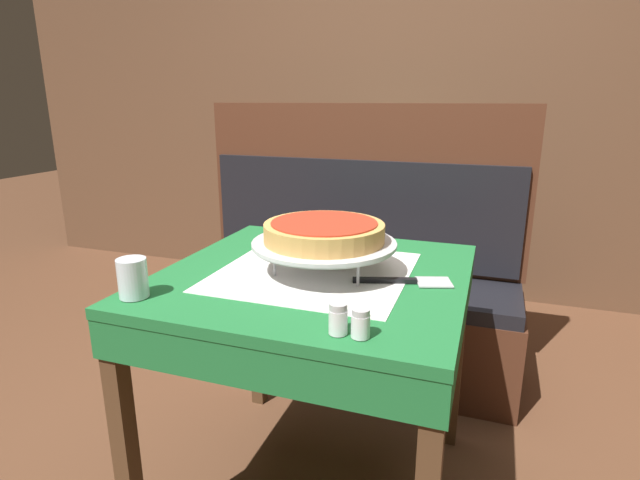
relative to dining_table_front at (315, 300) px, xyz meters
name	(u,v)px	position (x,y,z in m)	size (l,w,h in m)	color
dining_table_front	(315,300)	(0.00, 0.00, 0.00)	(0.86, 0.86, 0.76)	#1E6B33
dining_table_rear	(380,208)	(-0.14, 1.50, -0.04)	(0.64, 0.64, 0.75)	#1E6B33
booth_bench	(352,294)	(-0.12, 0.83, -0.31)	(1.51, 0.45, 1.22)	#4C2819
back_wall_panel	(421,106)	(0.00, 1.96, 0.53)	(6.00, 0.04, 2.40)	brown
pizza_pan_stand	(324,245)	(0.03, 0.00, 0.17)	(0.41, 0.41, 0.09)	#ADADB2
deep_dish_pizza	(324,232)	(0.03, 0.00, 0.21)	(0.34, 0.34, 0.06)	tan
pizza_server	(405,281)	(0.26, -0.01, 0.10)	(0.27, 0.13, 0.01)	#BCBCC1
water_glass_near	(133,278)	(-0.36, -0.33, 0.14)	(0.07, 0.07, 0.10)	silver
salt_shaker	(338,319)	(0.18, -0.36, 0.12)	(0.04, 0.04, 0.07)	silver
pepper_shaker	(361,323)	(0.23, -0.36, 0.12)	(0.04, 0.04, 0.06)	silver
condiment_caddy	(376,179)	(-0.18, 1.57, 0.12)	(0.14, 0.14, 0.15)	black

